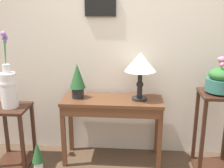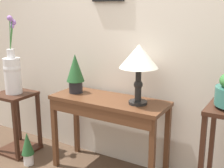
# 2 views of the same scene
# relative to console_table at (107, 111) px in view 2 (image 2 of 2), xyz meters

# --- Properties ---
(back_wall_with_art) EXTENTS (9.00, 0.13, 2.80)m
(back_wall_with_art) POSITION_rel_console_table_xyz_m (0.14, 0.32, 0.77)
(back_wall_with_art) COLOR beige
(back_wall_with_art) RESTS_ON ground
(console_table) EXTENTS (1.09, 0.42, 0.74)m
(console_table) POSITION_rel_console_table_xyz_m (0.00, 0.00, 0.00)
(console_table) COLOR #56331E
(console_table) RESTS_ON ground
(table_lamp) EXTENTS (0.33, 0.33, 0.51)m
(table_lamp) POSITION_rel_console_table_xyz_m (0.29, 0.02, 0.50)
(table_lamp) COLOR black
(table_lamp) RESTS_ON console_table
(potted_plant_on_console) EXTENTS (0.17, 0.17, 0.38)m
(potted_plant_on_console) POSITION_rel_console_table_xyz_m (-0.38, 0.03, 0.32)
(potted_plant_on_console) COLOR black
(potted_plant_on_console) RESTS_ON console_table
(pedestal_stand_left) EXTENTS (0.37, 0.37, 0.67)m
(pedestal_stand_left) POSITION_rel_console_table_xyz_m (-1.08, -0.11, -0.30)
(pedestal_stand_left) COLOR #381E14
(pedestal_stand_left) RESTS_ON ground
(flower_vase_tall_left) EXTENTS (0.18, 0.20, 0.80)m
(flower_vase_tall_left) POSITION_rel_console_table_xyz_m (-1.09, -0.11, 0.28)
(flower_vase_tall_left) COLOR silver
(flower_vase_tall_left) RESTS_ON pedestal_stand_left
(potted_plant_floor) EXTENTS (0.13, 0.13, 0.35)m
(potted_plant_floor) POSITION_rel_console_table_xyz_m (-0.77, -0.28, -0.44)
(potted_plant_floor) COLOR silver
(potted_plant_floor) RESTS_ON ground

